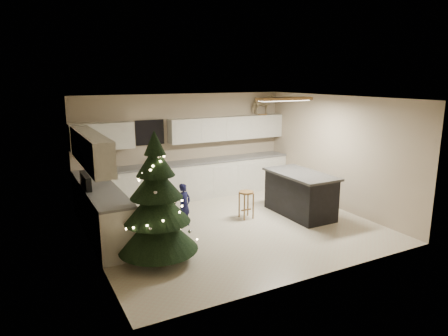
{
  "coord_description": "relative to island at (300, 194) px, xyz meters",
  "views": [
    {
      "loc": [
        -3.77,
        -6.79,
        2.97
      ],
      "look_at": [
        0.0,
        0.35,
        1.15
      ],
      "focal_mm": 32.0,
      "sensor_mm": 36.0,
      "label": 1
    }
  ],
  "objects": [
    {
      "name": "ground_plane",
      "position": [
        -1.67,
        0.09,
        -0.48
      ],
      "size": [
        5.5,
        5.5,
        0.0
      ],
      "primitive_type": "plane",
      "color": "beige"
    },
    {
      "name": "cabinetry",
      "position": [
        -2.58,
        1.74,
        0.28
      ],
      "size": [
        5.5,
        3.2,
        2.0
      ],
      "color": "silver",
      "rests_on": "ground_plane"
    },
    {
      "name": "bar_stool",
      "position": [
        -1.17,
        0.36,
        -0.03
      ],
      "size": [
        0.31,
        0.31,
        0.6
      ],
      "rotation": [
        0.0,
        0.0,
        -0.12
      ],
      "color": "olive",
      "rests_on": "ground_plane"
    },
    {
      "name": "christmas_tree",
      "position": [
        -3.52,
        -0.73,
        0.42
      ],
      "size": [
        1.37,
        1.32,
        2.18
      ],
      "rotation": [
        0.0,
        0.0,
        0.07
      ],
      "color": "#3F2816",
      "rests_on": "ground_plane"
    },
    {
      "name": "island",
      "position": [
        0.0,
        0.0,
        0.0
      ],
      "size": [
        0.9,
        1.7,
        0.95
      ],
      "color": "black",
      "rests_on": "ground_plane"
    },
    {
      "name": "rocking_horse",
      "position": [
        0.57,
        2.41,
        1.8
      ],
      "size": [
        0.64,
        0.31,
        0.55
      ],
      "rotation": [
        0.0,
        0.0,
        1.62
      ],
      "color": "olive",
      "rests_on": "cabinetry"
    },
    {
      "name": "room_shell",
      "position": [
        -1.65,
        0.09,
        1.27
      ],
      "size": [
        5.52,
        5.02,
        2.61
      ],
      "color": "tan",
      "rests_on": "ground_plane"
    },
    {
      "name": "toddler",
      "position": [
        -2.54,
        0.53,
        -0.03
      ],
      "size": [
        0.39,
        0.35,
        0.9
      ],
      "primitive_type": "imported",
      "rotation": [
        0.0,
        0.0,
        0.5
      ],
      "color": "#111239",
      "rests_on": "ground_plane"
    }
  ]
}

